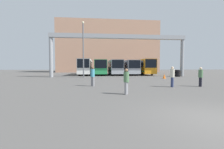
{
  "coord_description": "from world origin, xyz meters",
  "views": [
    {
      "loc": [
        -3.8,
        -4.12,
        1.66
      ],
      "look_at": [
        -1.1,
        23.62,
        0.3
      ],
      "focal_mm": 24.0,
      "sensor_mm": 36.0,
      "label": 1
    }
  ],
  "objects_px": {
    "pedestrian_near_center": "(172,76)",
    "bus_slot_3": "(129,67)",
    "pedestrian_mid_left": "(93,76)",
    "traffic_cone": "(164,76)",
    "bus_slot_2": "(115,67)",
    "lamp_post": "(83,47)",
    "pedestrian_near_left": "(126,81)",
    "bus_slot_0": "(86,66)",
    "bus_slot_1": "(100,67)",
    "pedestrian_far_center": "(201,76)",
    "tire_stack": "(177,73)",
    "bus_slot_4": "(143,66)"
  },
  "relations": [
    {
      "from": "pedestrian_near_left",
      "to": "bus_slot_1",
      "type": "bearing_deg",
      "value": -149.36
    },
    {
      "from": "pedestrian_near_left",
      "to": "pedestrian_mid_left",
      "type": "xyz_separation_m",
      "value": [
        -2.17,
        4.21,
        0.07
      ]
    },
    {
      "from": "pedestrian_mid_left",
      "to": "pedestrian_far_center",
      "type": "height_order",
      "value": "pedestrian_mid_left"
    },
    {
      "from": "bus_slot_2",
      "to": "lamp_post",
      "type": "xyz_separation_m",
      "value": [
        -5.98,
        -9.3,
        2.92
      ]
    },
    {
      "from": "pedestrian_near_left",
      "to": "pedestrian_mid_left",
      "type": "height_order",
      "value": "pedestrian_mid_left"
    },
    {
      "from": "bus_slot_4",
      "to": "bus_slot_1",
      "type": "bearing_deg",
      "value": -179.38
    },
    {
      "from": "lamp_post",
      "to": "bus_slot_0",
      "type": "bearing_deg",
      "value": 92.34
    },
    {
      "from": "pedestrian_near_left",
      "to": "pedestrian_far_center",
      "type": "relative_size",
      "value": 0.95
    },
    {
      "from": "tire_stack",
      "to": "lamp_post",
      "type": "distance_m",
      "value": 16.75
    },
    {
      "from": "traffic_cone",
      "to": "lamp_post",
      "type": "xyz_separation_m",
      "value": [
        -11.91,
        2.71,
        4.39
      ]
    },
    {
      "from": "bus_slot_2",
      "to": "traffic_cone",
      "type": "distance_m",
      "value": 13.47
    },
    {
      "from": "tire_stack",
      "to": "bus_slot_1",
      "type": "bearing_deg",
      "value": 149.86
    },
    {
      "from": "bus_slot_2",
      "to": "pedestrian_near_left",
      "type": "height_order",
      "value": "bus_slot_2"
    },
    {
      "from": "bus_slot_1",
      "to": "bus_slot_3",
      "type": "height_order",
      "value": "bus_slot_1"
    },
    {
      "from": "pedestrian_mid_left",
      "to": "pedestrian_near_center",
      "type": "xyz_separation_m",
      "value": [
        6.65,
        -1.23,
        -0.0
      ]
    },
    {
      "from": "pedestrian_near_center",
      "to": "bus_slot_3",
      "type": "bearing_deg",
      "value": -168.23
    },
    {
      "from": "bus_slot_2",
      "to": "pedestrian_near_center",
      "type": "bearing_deg",
      "value": -83.45
    },
    {
      "from": "bus_slot_1",
      "to": "pedestrian_near_center",
      "type": "relative_size",
      "value": 6.05
    },
    {
      "from": "bus_slot_4",
      "to": "pedestrian_near_left",
      "type": "height_order",
      "value": "bus_slot_4"
    },
    {
      "from": "bus_slot_2",
      "to": "pedestrian_near_center",
      "type": "xyz_separation_m",
      "value": [
        2.42,
        -21.09,
        -0.89
      ]
    },
    {
      "from": "pedestrian_far_center",
      "to": "tire_stack",
      "type": "bearing_deg",
      "value": 174.26
    },
    {
      "from": "pedestrian_mid_left",
      "to": "pedestrian_near_center",
      "type": "height_order",
      "value": "same"
    },
    {
      "from": "pedestrian_mid_left",
      "to": "traffic_cone",
      "type": "height_order",
      "value": "pedestrian_mid_left"
    },
    {
      "from": "bus_slot_0",
      "to": "bus_slot_4",
      "type": "relative_size",
      "value": 1.15
    },
    {
      "from": "bus_slot_3",
      "to": "pedestrian_mid_left",
      "type": "height_order",
      "value": "bus_slot_3"
    },
    {
      "from": "bus_slot_2",
      "to": "pedestrian_near_center",
      "type": "relative_size",
      "value": 6.16
    },
    {
      "from": "pedestrian_near_left",
      "to": "bus_slot_3",
      "type": "bearing_deg",
      "value": -164.37
    },
    {
      "from": "bus_slot_2",
      "to": "pedestrian_near_left",
      "type": "bearing_deg",
      "value": -94.89
    },
    {
      "from": "pedestrian_near_left",
      "to": "pedestrian_mid_left",
      "type": "bearing_deg",
      "value": -124.81
    },
    {
      "from": "pedestrian_near_left",
      "to": "tire_stack",
      "type": "xyz_separation_m",
      "value": [
        12.26,
        16.2,
        -0.24
      ]
    },
    {
      "from": "bus_slot_3",
      "to": "bus_slot_4",
      "type": "relative_size",
      "value": 1.0
    },
    {
      "from": "bus_slot_4",
      "to": "bus_slot_2",
      "type": "bearing_deg",
      "value": -179.93
    },
    {
      "from": "bus_slot_4",
      "to": "pedestrian_far_center",
      "type": "distance_m",
      "value": 21.13
    },
    {
      "from": "traffic_cone",
      "to": "pedestrian_mid_left",
      "type": "bearing_deg",
      "value": -142.27
    },
    {
      "from": "bus_slot_4",
      "to": "lamp_post",
      "type": "bearing_deg",
      "value": -143.05
    },
    {
      "from": "bus_slot_2",
      "to": "tire_stack",
      "type": "xyz_separation_m",
      "value": [
        10.2,
        -7.87,
        -1.2
      ]
    },
    {
      "from": "bus_slot_1",
      "to": "bus_slot_3",
      "type": "distance_m",
      "value": 6.39
    },
    {
      "from": "bus_slot_0",
      "to": "bus_slot_2",
      "type": "distance_m",
      "value": 6.44
    },
    {
      "from": "bus_slot_2",
      "to": "lamp_post",
      "type": "bearing_deg",
      "value": -122.74
    },
    {
      "from": "pedestrian_far_center",
      "to": "pedestrian_mid_left",
      "type": "bearing_deg",
      "value": -81.48
    },
    {
      "from": "bus_slot_4",
      "to": "traffic_cone",
      "type": "bearing_deg",
      "value": -92.19
    },
    {
      "from": "bus_slot_0",
      "to": "pedestrian_near_left",
      "type": "bearing_deg",
      "value": -80.12
    },
    {
      "from": "pedestrian_mid_left",
      "to": "lamp_post",
      "type": "distance_m",
      "value": 11.37
    },
    {
      "from": "pedestrian_mid_left",
      "to": "lamp_post",
      "type": "bearing_deg",
      "value": 141.57
    },
    {
      "from": "pedestrian_far_center",
      "to": "bus_slot_4",
      "type": "bearing_deg",
      "value": -167.95
    },
    {
      "from": "bus_slot_2",
      "to": "bus_slot_0",
      "type": "bearing_deg",
      "value": 172.83
    },
    {
      "from": "bus_slot_1",
      "to": "lamp_post",
      "type": "distance_m",
      "value": 10.05
    },
    {
      "from": "pedestrian_mid_left",
      "to": "pedestrian_near_center",
      "type": "distance_m",
      "value": 6.76
    },
    {
      "from": "bus_slot_0",
      "to": "bus_slot_4",
      "type": "xyz_separation_m",
      "value": [
        12.78,
        -0.8,
        0.01
      ]
    },
    {
      "from": "pedestrian_mid_left",
      "to": "tire_stack",
      "type": "height_order",
      "value": "pedestrian_mid_left"
    }
  ]
}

